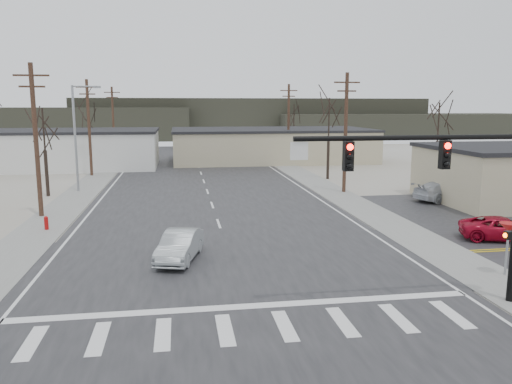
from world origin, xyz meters
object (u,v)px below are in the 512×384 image
car_far_b (178,145)px  car_far_a (188,155)px  traffic_signal_mast (472,180)px  car_parked_red (504,229)px  fire_hydrant (46,223)px  sedan_crossing (180,246)px  car_parked_silver (444,191)px  car_parked_dark_a (509,199)px

car_far_b → car_far_a: bearing=-90.1°
traffic_signal_mast → car_parked_red: bearing=48.0°
fire_hydrant → sedan_crossing: bearing=-42.5°
car_far_b → traffic_signal_mast: bearing=-85.7°
sedan_crossing → car_parked_silver: bearing=45.7°
car_far_a → car_parked_dark_a: bearing=137.8°
car_far_a → car_parked_dark_a: car_parked_dark_a is taller
sedan_crossing → car_parked_dark_a: 24.54m
fire_hydrant → car_parked_silver: bearing=10.1°
sedan_crossing → car_parked_red: 17.52m
sedan_crossing → car_parked_red: sedan_crossing is taller
car_parked_red → fire_hydrant: bearing=95.6°
fire_hydrant → car_far_a: size_ratio=0.18×
car_parked_silver → car_parked_red: bearing=150.9°
fire_hydrant → car_parked_dark_a: 30.91m
traffic_signal_mast → car_parked_silver: bearing=62.5°
traffic_signal_mast → fire_hydrant: 23.39m
car_far_b → car_parked_red: bearing=-78.5°
traffic_signal_mast → sedan_crossing: size_ratio=2.13×
car_far_b → car_parked_dark_a: bearing=-71.5°
fire_hydrant → sedan_crossing: sedan_crossing is taller
car_parked_dark_a → traffic_signal_mast: bearing=118.6°
car_far_a → car_far_b: (-1.34, 19.67, -0.09)m
sedan_crossing → car_parked_silver: 23.64m
sedan_crossing → car_parked_dark_a: bearing=34.6°
traffic_signal_mast → car_parked_silver: 21.99m
traffic_signal_mast → car_far_a: (-9.04, 51.53, -3.91)m
car_far_a → car_parked_dark_a: size_ratio=1.13×
sedan_crossing → traffic_signal_mast: bearing=-19.6°
sedan_crossing → car_far_a: bearing=103.2°
car_parked_red → car_parked_dark_a: car_parked_dark_a is taller
car_far_a → traffic_signal_mast: bearing=116.6°
fire_hydrant → car_parked_dark_a: car_parked_dark_a is taller
traffic_signal_mast → car_far_b: size_ratio=2.45×
traffic_signal_mast → sedan_crossing: (-10.31, 7.08, -3.94)m
car_far_b → car_parked_red: (17.57, -63.22, -0.01)m
traffic_signal_mast → car_far_b: 72.07m
car_parked_red → traffic_signal_mast: bearing=157.4°
car_far_a → car_far_b: car_far_a is taller
car_far_a → car_parked_silver: size_ratio=0.96×
traffic_signal_mast → car_parked_silver: traffic_signal_mast is taller
traffic_signal_mast → car_parked_dark_a: size_ratio=2.06×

